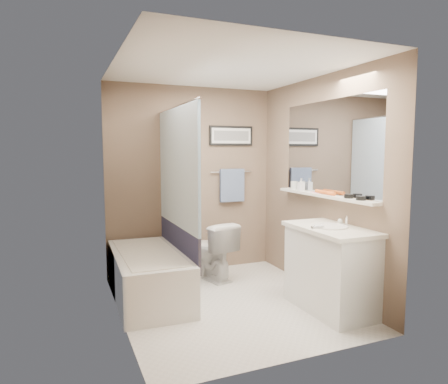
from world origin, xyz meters
name	(u,v)px	position (x,y,z in m)	size (l,w,h in m)	color
ground	(229,303)	(0.00, 0.00, 0.00)	(2.50, 2.50, 0.00)	silver
ceiling	(230,69)	(0.00, 0.00, 2.38)	(2.20, 2.50, 0.04)	white
wall_back	(192,180)	(0.00, 1.23, 1.20)	(2.20, 0.04, 2.40)	brown
wall_front	(296,203)	(0.00, -1.23, 1.20)	(2.20, 0.04, 2.40)	brown
wall_left	(121,193)	(-1.08, 0.00, 1.20)	(0.04, 2.50, 2.40)	brown
wall_right	(318,185)	(1.08, 0.00, 1.20)	(0.04, 2.50, 2.40)	brown
tile_surround	(113,207)	(-1.09, 0.50, 1.00)	(0.02, 1.55, 2.00)	beige
curtain_rod	(177,107)	(-0.40, 0.50, 2.05)	(0.02, 0.02, 1.55)	silver
curtain_upper	(178,167)	(-0.40, 0.50, 1.40)	(0.03, 1.45, 1.28)	white
curtain_lower	(179,242)	(-0.40, 0.50, 0.58)	(0.03, 1.45, 0.36)	#262747
mirror	(329,147)	(1.09, -0.15, 1.62)	(0.02, 1.60, 1.00)	silver
shelf	(323,195)	(1.04, -0.15, 1.10)	(0.12, 1.60, 0.03)	silver
towel_bar	(232,172)	(0.55, 1.22, 1.30)	(0.02, 0.02, 0.60)	silver
towel	(232,185)	(0.55, 1.20, 1.12)	(0.34, 0.05, 0.44)	#8097BA
art_frame	(231,136)	(0.55, 1.23, 1.78)	(0.62, 0.03, 0.26)	black
art_mat	(231,136)	(0.55, 1.22, 1.78)	(0.56, 0.00, 0.20)	white
art_image	(232,136)	(0.55, 1.22, 1.78)	(0.50, 0.00, 0.13)	#595959
door	(356,225)	(0.55, -1.24, 1.00)	(0.80, 0.02, 2.00)	silver
door_handle	(317,227)	(0.22, -1.19, 1.00)	(0.02, 0.02, 0.10)	silver
bathtub	(148,275)	(-0.75, 0.46, 0.25)	(0.70, 1.50, 0.50)	white
tub_rim	(148,253)	(-0.75, 0.46, 0.50)	(0.56, 1.36, 0.02)	white
toilet	(211,250)	(0.11, 0.83, 0.36)	(0.40, 0.70, 0.72)	silver
vanity	(331,271)	(0.85, -0.55, 0.40)	(0.50, 0.90, 0.80)	silver
countertop	(331,229)	(0.84, -0.55, 0.82)	(0.54, 0.96, 0.04)	silver
sink_basin	(330,226)	(0.83, -0.55, 0.85)	(0.34, 0.34, 0.01)	white
faucet_spout	(347,221)	(1.03, -0.55, 0.89)	(0.02, 0.02, 0.10)	white
faucet_knob	(340,221)	(1.03, -0.45, 0.87)	(0.05, 0.05, 0.05)	white
candle_bowl_near	(361,198)	(1.04, -0.73, 1.14)	(0.09, 0.09, 0.04)	black
candle_bowl_far	(349,196)	(1.04, -0.56, 1.14)	(0.09, 0.09, 0.04)	black
hair_brush_front	(328,193)	(1.04, -0.24, 1.14)	(0.04, 0.04, 0.22)	orange
hair_brush_back	(322,192)	(1.04, -0.13, 1.14)	(0.04, 0.04, 0.22)	#CB541C
pink_comb	(316,193)	(1.04, -0.02, 1.12)	(0.03, 0.16, 0.01)	pink
glass_jar	(294,185)	(1.04, 0.43, 1.17)	(0.08, 0.08, 0.10)	silver
soap_bottle	(301,184)	(1.04, 0.28, 1.19)	(0.06, 0.07, 0.14)	#999999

